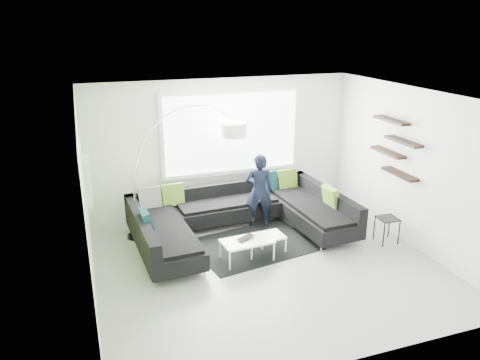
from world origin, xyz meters
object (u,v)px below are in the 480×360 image
(sectional_sofa, at_px, (241,219))
(side_table, at_px, (386,230))
(coffee_table, at_px, (256,246))
(arc_lamp, at_px, (133,177))
(person, at_px, (259,191))
(laptop, at_px, (248,239))

(sectional_sofa, height_order, side_table, sectional_sofa)
(coffee_table, xyz_separation_m, arc_lamp, (-1.84, 1.35, 1.03))
(side_table, relative_size, person, 0.33)
(side_table, distance_m, laptop, 2.63)
(arc_lamp, height_order, laptop, arc_lamp)
(side_table, bearing_deg, sectional_sofa, 156.35)
(side_table, relative_size, laptop, 1.17)
(coffee_table, distance_m, laptop, 0.26)
(sectional_sofa, distance_m, person, 0.72)
(arc_lamp, height_order, side_table, arc_lamp)
(coffee_table, relative_size, arc_lamp, 0.45)
(sectional_sofa, distance_m, laptop, 0.86)
(side_table, bearing_deg, arc_lamp, 159.13)
(sectional_sofa, distance_m, arc_lamp, 2.11)
(sectional_sofa, distance_m, coffee_table, 0.81)
(sectional_sofa, bearing_deg, coffee_table, -93.78)
(coffee_table, relative_size, side_table, 2.29)
(arc_lamp, bearing_deg, laptop, -42.04)
(laptop, bearing_deg, side_table, -34.29)
(sectional_sofa, xyz_separation_m, coffee_table, (-0.01, -0.79, -0.19))
(person, bearing_deg, laptop, 80.40)
(arc_lamp, bearing_deg, side_table, -23.02)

